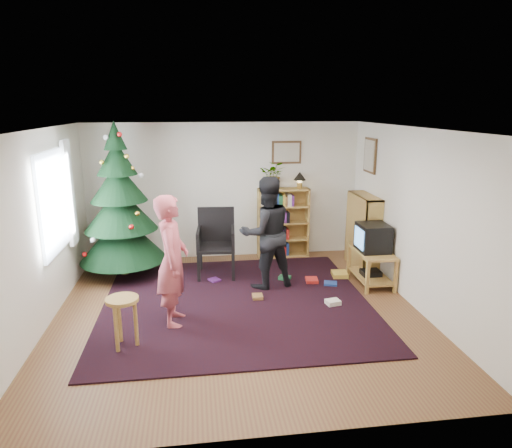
{
  "coord_description": "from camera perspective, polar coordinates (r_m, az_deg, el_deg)",
  "views": [
    {
      "loc": [
        -0.54,
        -5.82,
        2.78
      ],
      "look_at": [
        0.33,
        0.6,
        1.1
      ],
      "focal_mm": 32.0,
      "sensor_mm": 36.0,
      "label": 1
    }
  ],
  "objects": [
    {
      "name": "curtain",
      "position": [
        7.48,
        -22.28,
        3.6
      ],
      "size": [
        0.06,
        0.35,
        1.6
      ],
      "primitive_type": "cube",
      "color": "white",
      "rests_on": "wall_left"
    },
    {
      "name": "armchair",
      "position": [
        7.69,
        -5.07,
        -1.87
      ],
      "size": [
        0.66,
        0.66,
        1.13
      ],
      "rotation": [
        0.0,
        0.0,
        -0.08
      ],
      "color": "black",
      "rests_on": "rug"
    },
    {
      "name": "person_by_chair",
      "position": [
        7.03,
        1.28,
        -1.14
      ],
      "size": [
        0.99,
        0.85,
        1.76
      ],
      "primitive_type": "imported",
      "rotation": [
        0.0,
        0.0,
        3.38
      ],
      "color": "black",
      "rests_on": "rug"
    },
    {
      "name": "floor_clutter",
      "position": [
        7.3,
        5.0,
        -7.55
      ],
      "size": [
        2.28,
        1.34,
        0.08
      ],
      "color": "#A51E19",
      "rests_on": "rug"
    },
    {
      "name": "stool",
      "position": [
        5.61,
        -16.32,
        -10.2
      ],
      "size": [
        0.38,
        0.38,
        0.63
      ],
      "color": "#B08C3F",
      "rests_on": "floor"
    },
    {
      "name": "wall_back",
      "position": [
        8.47,
        -3.94,
        4.12
      ],
      "size": [
        5.0,
        0.02,
        2.5
      ],
      "primitive_type": "cube",
      "color": "silver",
      "rests_on": "floor"
    },
    {
      "name": "person_standing",
      "position": [
        5.94,
        -10.41,
        -4.55
      ],
      "size": [
        0.44,
        0.65,
        1.72
      ],
      "primitive_type": "imported",
      "rotation": [
        0.0,
        0.0,
        1.52
      ],
      "color": "#B54851",
      "rests_on": "rug"
    },
    {
      "name": "tv_stand",
      "position": [
        7.56,
        14.21,
        -4.85
      ],
      "size": [
        0.51,
        0.91,
        0.55
      ],
      "color": "#B08C3F",
      "rests_on": "floor"
    },
    {
      "name": "crt_tv",
      "position": [
        7.43,
        14.4,
        -1.65
      ],
      "size": [
        0.46,
        0.5,
        0.43
      ],
      "color": "black",
      "rests_on": "tv_stand"
    },
    {
      "name": "rug",
      "position": [
        6.74,
        -2.47,
        -9.74
      ],
      "size": [
        3.8,
        3.6,
        0.02
      ],
      "primitive_type": "cube",
      "color": "black",
      "rests_on": "floor"
    },
    {
      "name": "floor",
      "position": [
        6.47,
        -2.22,
        -10.9
      ],
      "size": [
        5.0,
        5.0,
        0.0
      ],
      "primitive_type": "plane",
      "color": "brown",
      "rests_on": "ground"
    },
    {
      "name": "picture_back",
      "position": [
        8.5,
        3.84,
        8.93
      ],
      "size": [
        0.55,
        0.03,
        0.42
      ],
      "color": "#4C3319",
      "rests_on": "wall_back"
    },
    {
      "name": "wall_front",
      "position": [
        3.69,
        1.4,
        -9.96
      ],
      "size": [
        5.0,
        0.02,
        2.5
      ],
      "primitive_type": "cube",
      "color": "silver",
      "rests_on": "floor"
    },
    {
      "name": "ceiling",
      "position": [
        5.85,
        -2.46,
        11.79
      ],
      "size": [
        5.0,
        5.0,
        0.0
      ],
      "primitive_type": "plane",
      "rotation": [
        3.14,
        0.0,
        0.0
      ],
      "color": "white",
      "rests_on": "wall_back"
    },
    {
      "name": "table_lamp",
      "position": [
        8.48,
        5.49,
        5.85
      ],
      "size": [
        0.23,
        0.23,
        0.31
      ],
      "color": "#A57F33",
      "rests_on": "bookshelf_back"
    },
    {
      "name": "window_pane",
      "position": [
        6.82,
        -24.01,
        2.47
      ],
      "size": [
        0.04,
        1.2,
        1.4
      ],
      "primitive_type": "cube",
      "color": "silver",
      "rests_on": "wall_left"
    },
    {
      "name": "bookshelf_right",
      "position": [
        8.17,
        13.22,
        -0.85
      ],
      "size": [
        0.3,
        0.95,
        1.3
      ],
      "rotation": [
        0.0,
        0.0,
        1.57
      ],
      "color": "#B08C3F",
      "rests_on": "floor"
    },
    {
      "name": "picture_right",
      "position": [
        8.19,
        14.09,
        8.31
      ],
      "size": [
        0.03,
        0.5,
        0.6
      ],
      "color": "#4C3319",
      "rests_on": "wall_right"
    },
    {
      "name": "christmas_tree",
      "position": [
        7.8,
        -16.57,
        1.27
      ],
      "size": [
        1.41,
        1.41,
        2.56
      ],
      "rotation": [
        0.0,
        0.0,
        0.1
      ],
      "color": "#3F2816",
      "rests_on": "rug"
    },
    {
      "name": "potted_plant",
      "position": [
        8.37,
        2.14,
        6.13
      ],
      "size": [
        0.56,
        0.52,
        0.51
      ],
      "primitive_type": "imported",
      "rotation": [
        0.0,
        0.0,
        -0.32
      ],
      "color": "gray",
      "rests_on": "bookshelf_back"
    },
    {
      "name": "wall_right",
      "position": [
        6.74,
        19.34,
        0.59
      ],
      "size": [
        0.02,
        5.0,
        2.5
      ],
      "primitive_type": "cube",
      "color": "silver",
      "rests_on": "floor"
    },
    {
      "name": "bookshelf_back",
      "position": [
        8.58,
        3.4,
        0.26
      ],
      "size": [
        0.95,
        0.3,
        1.3
      ],
      "color": "#B08C3F",
      "rests_on": "floor"
    },
    {
      "name": "wall_left",
      "position": [
        6.33,
        -25.49,
        -0.9
      ],
      "size": [
        0.02,
        5.0,
        2.5
      ],
      "primitive_type": "cube",
      "color": "silver",
      "rests_on": "floor"
    }
  ]
}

